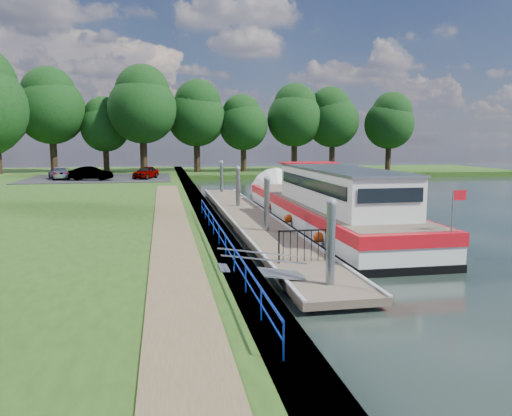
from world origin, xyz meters
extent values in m
plane|color=black|center=(0.00, 0.00, 0.00)|extent=(160.00, 160.00, 0.00)
cube|color=#473D2D|center=(-2.55, 15.00, 0.39)|extent=(1.10, 90.00, 0.78)
cube|color=#234313|center=(12.00, 52.00, 0.30)|extent=(60.00, 18.00, 0.60)
cube|color=brown|center=(-4.40, 8.00, 0.80)|extent=(1.60, 40.00, 0.05)
cube|color=black|center=(-11.00, 38.00, 0.81)|extent=(14.00, 12.00, 0.06)
cube|color=#0C2DBF|center=(-2.75, 3.00, 1.48)|extent=(0.04, 18.00, 0.04)
cube|color=#0C2DBF|center=(-2.75, 3.00, 1.12)|extent=(0.03, 18.00, 0.03)
cylinder|color=#0C2DBF|center=(-2.75, -6.00, 1.14)|extent=(0.04, 0.04, 0.72)
cylinder|color=#0C2DBF|center=(-2.75, -4.00, 1.14)|extent=(0.04, 0.04, 0.72)
cylinder|color=#0C2DBF|center=(-2.75, -2.00, 1.14)|extent=(0.04, 0.04, 0.72)
cylinder|color=#0C2DBF|center=(-2.75, 0.00, 1.14)|extent=(0.04, 0.04, 0.72)
cylinder|color=#0C2DBF|center=(-2.75, 2.00, 1.14)|extent=(0.04, 0.04, 0.72)
cylinder|color=#0C2DBF|center=(-2.75, 4.00, 1.14)|extent=(0.04, 0.04, 0.72)
cylinder|color=#0C2DBF|center=(-2.75, 6.00, 1.14)|extent=(0.04, 0.04, 0.72)
cylinder|color=#0C2DBF|center=(-2.75, 8.00, 1.14)|extent=(0.04, 0.04, 0.72)
cylinder|color=#0C2DBF|center=(-2.75, 10.00, 1.14)|extent=(0.04, 0.04, 0.72)
cylinder|color=#0C2DBF|center=(-2.75, 12.00, 1.14)|extent=(0.04, 0.04, 0.72)
cube|color=brown|center=(0.00, 13.00, 0.28)|extent=(2.50, 30.00, 0.24)
cube|color=#9EA0A3|center=(0.00, 1.00, 0.05)|extent=(2.30, 5.00, 0.30)
cube|color=#9EA0A3|center=(0.00, 9.00, 0.05)|extent=(2.30, 5.00, 0.30)
cube|color=#9EA0A3|center=(0.00, 17.00, 0.05)|extent=(2.30, 5.00, 0.30)
cube|color=#9EA0A3|center=(0.00, 25.00, 0.05)|extent=(2.30, 5.00, 0.30)
cube|color=#9EA0A3|center=(1.19, 13.00, 0.43)|extent=(0.12, 30.00, 0.06)
cube|color=#9EA0A3|center=(-1.19, 13.00, 0.43)|extent=(0.12, 30.00, 0.06)
cylinder|color=gray|center=(0.00, -0.50, 1.10)|extent=(0.26, 0.26, 3.40)
sphere|color=gray|center=(0.00, -0.50, 2.80)|extent=(0.30, 0.30, 0.30)
cylinder|color=gray|center=(0.00, 8.50, 1.10)|extent=(0.26, 0.26, 3.40)
sphere|color=gray|center=(0.00, 8.50, 2.80)|extent=(0.30, 0.30, 0.30)
cylinder|color=gray|center=(0.00, 17.50, 1.10)|extent=(0.26, 0.26, 3.40)
sphere|color=gray|center=(0.00, 17.50, 2.80)|extent=(0.30, 0.30, 0.30)
cylinder|color=gray|center=(0.00, 26.50, 1.10)|extent=(0.26, 0.26, 3.40)
sphere|color=gray|center=(0.00, 26.50, 2.80)|extent=(0.30, 0.30, 0.30)
cube|color=#A5A8AD|center=(-1.85, 0.50, 0.60)|extent=(2.58, 1.00, 0.43)
cube|color=#A5A8AD|center=(-1.85, 0.02, 1.10)|extent=(2.58, 0.04, 0.41)
cube|color=#A5A8AD|center=(-1.85, 0.98, 1.10)|extent=(2.58, 0.04, 0.41)
cube|color=black|center=(-0.90, 2.20, 0.98)|extent=(0.05, 0.05, 1.15)
cube|color=black|center=(0.90, 2.20, 0.98)|extent=(0.05, 0.05, 1.15)
cube|color=black|center=(0.00, 2.20, 1.52)|extent=(1.85, 0.05, 0.05)
cube|color=black|center=(-0.75, 2.20, 0.98)|extent=(0.02, 0.02, 1.10)
cube|color=black|center=(-0.50, 2.20, 0.98)|extent=(0.02, 0.02, 1.10)
cube|color=black|center=(-0.25, 2.20, 0.98)|extent=(0.02, 0.02, 1.10)
cube|color=black|center=(0.00, 2.20, 0.98)|extent=(0.02, 0.02, 1.10)
cube|color=black|center=(0.25, 2.20, 0.98)|extent=(0.02, 0.02, 1.10)
cube|color=black|center=(0.50, 2.20, 0.98)|extent=(0.02, 0.02, 1.10)
cube|color=black|center=(0.75, 2.20, 0.98)|extent=(0.02, 0.02, 1.10)
cube|color=black|center=(3.60, 11.22, 0.02)|extent=(4.00, 20.00, 0.55)
cube|color=silver|center=(3.60, 11.22, 0.62)|extent=(3.96, 19.90, 0.65)
cube|color=red|center=(3.60, 11.22, 1.18)|extent=(4.04, 20.00, 0.48)
cube|color=brown|center=(3.60, 11.22, 1.42)|extent=(3.68, 19.20, 0.04)
cone|color=silver|center=(3.60, 21.62, 0.55)|extent=(4.00, 1.50, 4.00)
cube|color=silver|center=(3.60, 8.72, 2.30)|extent=(3.00, 11.00, 1.75)
cube|color=gray|center=(3.60, 8.72, 3.22)|extent=(3.10, 11.20, 0.10)
cube|color=black|center=(2.08, 8.72, 2.55)|extent=(0.04, 10.00, 0.55)
cube|color=black|center=(5.12, 8.72, 2.55)|extent=(0.04, 10.00, 0.55)
cube|color=black|center=(3.60, 14.27, 2.55)|extent=(2.60, 0.04, 0.55)
cube|color=black|center=(3.60, 3.17, 2.55)|extent=(2.60, 0.04, 0.55)
cube|color=red|center=(3.60, 13.92, 3.30)|extent=(3.20, 1.60, 0.06)
cylinder|color=gray|center=(5.10, 1.52, 2.15)|extent=(0.05, 0.05, 1.50)
cube|color=red|center=(5.35, 1.52, 2.70)|extent=(0.50, 0.02, 0.35)
sphere|color=#C53D0A|center=(1.48, 5.22, 0.65)|extent=(0.44, 0.44, 0.44)
sphere|color=#C53D0A|center=(1.48, 10.22, 0.65)|extent=(0.44, 0.44, 0.44)
sphere|color=#C53D0A|center=(1.48, 15.22, 0.65)|extent=(0.44, 0.44, 0.44)
imported|color=#594C47|center=(2.40, 4.87, 2.30)|extent=(0.47, 0.66, 1.72)
cylinder|color=#332316|center=(-17.49, 49.36, 2.70)|extent=(0.83, 0.83, 4.21)
sphere|color=black|center=(-17.49, 49.36, 8.08)|extent=(7.95, 7.95, 7.95)
sphere|color=black|center=(-17.71, 49.47, 10.07)|extent=(6.31, 6.31, 6.31)
cylinder|color=#332316|center=(-11.50, 49.87, 2.15)|extent=(0.70, 0.70, 3.10)
sphere|color=black|center=(-11.50, 49.87, 6.11)|extent=(5.85, 5.85, 5.85)
sphere|color=black|center=(-11.67, 50.04, 7.57)|extent=(4.65, 4.65, 4.65)
cylinder|color=#332316|center=(-6.89, 47.36, 2.75)|extent=(0.84, 0.84, 4.29)
sphere|color=black|center=(-6.89, 47.36, 8.23)|extent=(8.10, 8.10, 8.10)
sphere|color=black|center=(-6.84, 47.51, 10.25)|extent=(6.44, 6.44, 6.44)
cylinder|color=#332316|center=(-0.41, 49.36, 2.52)|extent=(0.79, 0.79, 3.83)
sphere|color=black|center=(-0.41, 49.36, 7.42)|extent=(7.24, 7.24, 7.24)
sphere|color=black|center=(-0.22, 49.13, 9.23)|extent=(5.75, 5.75, 5.75)
cylinder|color=#332316|center=(5.49, 49.09, 2.23)|extent=(0.72, 0.72, 3.26)
sphere|color=black|center=(5.49, 49.09, 6.40)|extent=(6.16, 6.16, 6.16)
sphere|color=black|center=(5.30, 49.34, 7.93)|extent=(4.89, 4.89, 4.89)
cylinder|color=#332316|center=(12.25, 49.38, 2.49)|extent=(0.78, 0.78, 3.77)
sphere|color=black|center=(12.25, 49.38, 7.31)|extent=(7.13, 7.13, 7.13)
sphere|color=black|center=(12.38, 49.62, 9.09)|extent=(5.66, 5.66, 5.66)
cylinder|color=#332316|center=(17.42, 49.40, 2.42)|extent=(0.77, 0.77, 3.65)
sphere|color=black|center=(17.42, 49.40, 7.09)|extent=(6.89, 6.89, 6.89)
sphere|color=black|center=(17.07, 49.41, 8.81)|extent=(5.47, 5.47, 5.47)
cylinder|color=#332316|center=(24.52, 47.52, 2.30)|extent=(0.74, 0.74, 3.41)
sphere|color=black|center=(24.52, 47.52, 6.66)|extent=(6.43, 6.43, 6.43)
sphere|color=black|center=(24.75, 47.30, 8.26)|extent=(5.11, 5.11, 5.11)
imported|color=#999999|center=(-6.35, 36.37, 1.45)|extent=(2.79, 3.91, 1.24)
imported|color=#999999|center=(-11.39, 35.20, 1.47)|extent=(4.04, 1.93, 1.28)
imported|color=#999999|center=(-14.61, 37.00, 1.43)|extent=(2.79, 4.39, 1.18)
camera|label=1|loc=(-4.74, -14.02, 4.58)|focal=35.00mm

